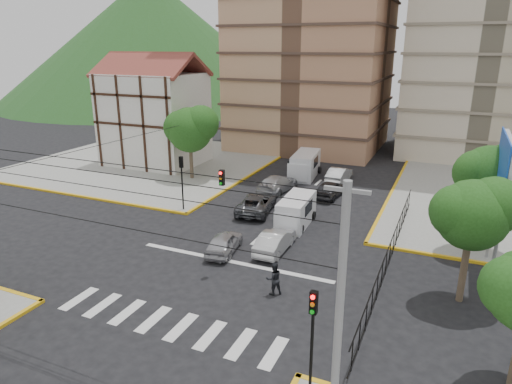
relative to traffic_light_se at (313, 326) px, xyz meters
The scene contains 24 objects.
ground 11.46m from the traffic_light_se, 135.00° to the left, with size 160.00×160.00×0.00m, color black.
sidewalk_nw 39.43m from the traffic_light_se, 135.00° to the left, with size 26.00×26.00×0.15m, color gray.
crosswalk_stripes 8.59m from the traffic_light_se, 167.01° to the left, with size 12.00×2.40×0.01m, color silver.
stop_line 12.31m from the traffic_light_se, 130.91° to the left, with size 13.00×0.40×0.01m, color silver.
tudor_building 38.67m from the traffic_light_se, 133.95° to the left, with size 10.80×8.05×12.23m.
distant_hill 100.57m from the traffic_light_se, 128.91° to the left, with size 70.00×70.00×28.00m, color #27551C.
park_fence 12.74m from the traffic_light_se, 84.43° to the left, with size 0.10×22.50×1.66m, color black, non-canonical shape.
billboard 15.59m from the traffic_light_se, 64.27° to the left, with size 0.36×6.20×8.10m.
tree_park_a 11.30m from the traffic_light_se, 61.72° to the left, with size 4.41×3.60×6.83m.
tree_park_c 18.09m from the traffic_light_se, 69.50° to the left, with size 4.65×3.80×7.25m.
tree_tudor 30.98m from the traffic_light_se, 129.60° to the left, with size 5.39×4.40×7.43m.
traffic_light_se is the anchor object (origin of this frame).
traffic_light_nw 22.06m from the traffic_light_se, 135.00° to the left, with size 0.28×0.22×4.40m.
traffic_light_hanging 10.09m from the traffic_light_se, 143.53° to the left, with size 18.00×9.12×0.92m.
utility_pole_se 2.37m from the traffic_light_se, 45.00° to the right, with size 1.40×0.28×9.00m.
van_right_lane 17.53m from the traffic_light_se, 110.97° to the left, with size 2.10×4.86×2.15m.
van_left_lane 30.66m from the traffic_light_se, 108.39° to the left, with size 2.74×5.69×2.47m.
car_silver_front_left 13.67m from the traffic_light_se, 131.71° to the left, with size 1.61×4.01×1.37m, color #AEADB2.
car_white_front_right 13.18m from the traffic_light_se, 117.41° to the left, with size 1.51×4.34×1.43m, color silver.
car_grey_mid_left 20.55m from the traffic_light_se, 119.47° to the left, with size 2.45×5.31×1.48m, color #4F5156.
car_silver_rear_left 25.87m from the traffic_light_se, 113.99° to the left, with size 2.12×5.23×1.52m, color #ADAEB2.
car_darkgrey_mid_right 24.57m from the traffic_light_se, 103.22° to the left, with size 1.77×4.40×1.50m, color #29282B.
car_white_rear_right 29.57m from the traffic_light_se, 101.80° to the left, with size 1.58×4.52×1.49m, color white.
pedestrian_crosswalk 7.94m from the traffic_light_se, 122.16° to the left, with size 0.90×0.70×1.86m, color black.
Camera 1 is at (11.69, -21.78, 12.94)m, focal length 32.00 mm.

